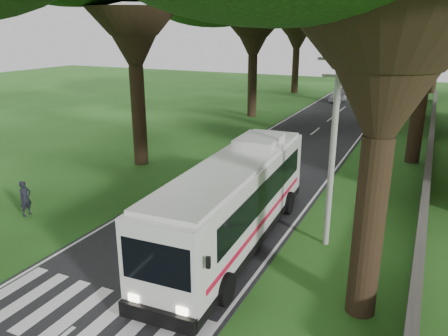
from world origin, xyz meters
name	(u,v)px	position (x,y,z in m)	size (l,w,h in m)	color
ground	(127,285)	(0.00, 0.00, 0.00)	(140.00, 140.00, 0.00)	#224E16
road	(312,134)	(0.00, 25.00, 0.01)	(8.00, 120.00, 0.04)	black
crosswalk	(86,318)	(0.00, -2.00, 0.00)	(8.00, 3.00, 0.01)	silver
property_wall	(431,141)	(9.00, 24.00, 0.60)	(0.35, 50.00, 1.20)	#383533
pole_near	(333,146)	(5.50, 6.00, 4.18)	(1.60, 0.24, 8.00)	gray
pole_mid	(389,86)	(5.50, 26.00, 4.18)	(1.60, 0.24, 8.00)	gray
pole_far	(407,66)	(5.50, 46.00, 4.18)	(1.60, 0.24, 8.00)	gray
tree_l_far	(299,2)	(-8.50, 48.00, 11.66)	(14.19, 14.19, 14.80)	black
tree_r_far	(444,7)	(8.50, 56.00, 11.02)	(14.87, 14.87, 14.27)	black
coach_bus	(235,200)	(2.08, 4.48, 1.91)	(3.26, 12.12, 3.54)	silver
distant_car_a	(338,97)	(-1.54, 42.59, 0.62)	(1.38, 3.44, 1.17)	#B5B6BA
distant_car_b	(362,84)	(-0.80, 56.64, 0.64)	(1.29, 3.70, 1.22)	navy
distant_car_c	(389,80)	(2.08, 64.42, 0.63)	(1.69, 4.15, 1.20)	maroon
pedestrian	(25,198)	(-7.93, 2.77, 0.85)	(0.62, 0.41, 1.71)	black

